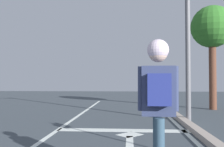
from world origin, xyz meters
name	(u,v)px	position (x,y,z in m)	size (l,w,h in m)	color
lane_line_center	(48,137)	(-0.25, 6.00, 0.00)	(0.12, 20.00, 0.01)	silver
lane_line_curbside	(193,139)	(3.10, 6.00, 0.00)	(0.12, 20.00, 0.01)	silver
stop_bar	(123,130)	(1.50, 6.86, 0.00)	(3.50, 0.40, 0.01)	silver
lane_arrow_stem	(130,143)	(1.68, 5.50, 0.00)	(0.16, 1.40, 0.01)	silver
lane_arrow_head	(130,135)	(1.68, 6.35, 0.00)	(0.56, 0.44, 0.01)	silver
curb_strip	(204,136)	(3.35, 6.00, 0.07)	(0.24, 24.00, 0.14)	#A7998D
skater	(158,92)	(2.01, 3.19, 1.19)	(0.48, 0.63, 1.73)	#304A5D
traffic_signal_mast	(158,5)	(2.61, 8.36, 3.80)	(4.53, 0.34, 5.67)	slate
roadside_tree	(212,29)	(5.48, 11.86, 3.71)	(1.93, 1.93, 4.77)	brown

